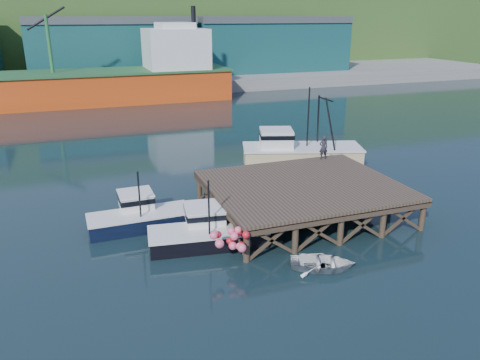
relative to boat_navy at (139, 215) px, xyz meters
name	(u,v)px	position (x,y,z in m)	size (l,w,h in m)	color
ground	(223,226)	(4.90, -1.69, -0.78)	(300.00, 300.00, 0.00)	black
wharf	(305,187)	(10.40, -1.88, 1.16)	(12.00, 10.00, 2.62)	brown
far_quay	(112,77)	(4.90, 68.31, 0.22)	(160.00, 40.00, 2.00)	gray
warehouse_mid	(112,50)	(4.90, 63.31, 5.72)	(28.00, 16.00, 9.00)	#195252
warehouse_right	(265,46)	(34.90, 63.31, 5.72)	(30.00, 16.00, 9.00)	#195252
cargo_ship	(65,81)	(-3.56, 46.31, 2.53)	(55.50, 10.00, 13.75)	#E24915
hillside	(96,21)	(4.90, 98.31, 10.22)	(220.00, 50.00, 22.00)	#2D511E
boat_navy	(139,215)	(0.00, 0.00, 0.00)	(6.23, 3.33, 3.87)	black
boat_black	(207,231)	(3.36, -3.57, -0.02)	(6.96, 5.80, 4.14)	black
trawler	(300,150)	(14.94, 7.76, 0.62)	(10.76, 6.58, 6.79)	beige
dinghy	(323,263)	(8.12, -8.44, -0.43)	(2.38, 3.34, 0.69)	white
dockworker	(323,148)	(14.31, 2.71, 2.24)	(0.65, 0.43, 1.79)	#222129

